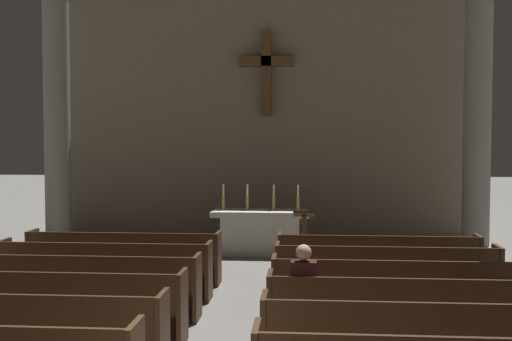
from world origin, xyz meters
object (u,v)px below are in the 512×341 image
at_px(lectern, 304,239).
at_px(pew_left_row_4, 50,305).
at_px(pew_left_row_6, 105,270).
at_px(column_right_third, 478,106).
at_px(candlestick_inner_left, 247,202).
at_px(pew_right_row_6, 386,274).
at_px(pew_left_row_7, 124,257).
at_px(pew_right_row_7, 378,261).
at_px(pew_right_row_5, 396,291).
at_px(pew_left_row_5, 80,285).
at_px(candlestick_inner_right, 274,202).
at_px(lone_worshipper, 303,293).
at_px(pew_right_row_4, 410,313).
at_px(candlestick_outer_right, 298,203).
at_px(altar, 261,231).
at_px(pew_left_row_3, 9,332).
at_px(column_left_third, 57,108).
at_px(candlestick_outer_left, 223,202).

bearing_deg(lectern, pew_left_row_4, -122.73).
distance_m(pew_left_row_6, column_right_third, 8.92).
bearing_deg(candlestick_inner_left, pew_right_row_6, -57.69).
bearing_deg(column_right_third, pew_left_row_7, -154.85).
relative_size(pew_right_row_6, lectern, 3.05).
bearing_deg(pew_right_row_7, pew_right_row_5, -90.00).
bearing_deg(pew_left_row_5, lectern, 50.65).
relative_size(pew_right_row_5, pew_right_row_7, 1.00).
relative_size(pew_left_row_6, candlestick_inner_right, 6.03).
bearing_deg(lone_worshipper, pew_right_row_4, -1.68).
xyz_separation_m(pew_right_row_4, pew_right_row_5, (0.00, 1.10, 0.00)).
relative_size(pew_left_row_6, candlestick_outer_right, 6.03).
height_order(pew_right_row_4, altar, altar).
relative_size(pew_right_row_5, altar, 1.60).
bearing_deg(pew_right_row_4, pew_left_row_3, -166.46).
distance_m(candlestick_inner_left, candlestick_inner_right, 0.60).
height_order(pew_left_row_4, column_left_third, column_left_third).
distance_m(pew_left_row_7, candlestick_inner_right, 4.02).
bearing_deg(pew_left_row_4, altar, 70.03).
height_order(pew_left_row_3, candlestick_outer_right, candlestick_outer_right).
distance_m(pew_left_row_6, pew_left_row_7, 1.10).
relative_size(candlestick_inner_left, candlestick_inner_right, 1.00).
bearing_deg(pew_left_row_6, pew_left_row_7, 90.00).
bearing_deg(pew_left_row_7, column_left_third, 127.61).
bearing_deg(candlestick_outer_right, pew_right_row_4, -77.14).
relative_size(pew_left_row_4, pew_right_row_4, 1.00).
relative_size(pew_left_row_3, pew_right_row_7, 1.00).
relative_size(candlestick_outer_left, candlestick_outer_right, 1.00).
xyz_separation_m(column_left_third, candlestick_outer_left, (4.03, -0.37, -2.17)).
distance_m(pew_left_row_3, altar, 7.74).
bearing_deg(pew_left_row_6, candlestick_outer_right, 52.52).
xyz_separation_m(candlestick_outer_right, lone_worshipper, (0.13, -6.25, -0.50)).
bearing_deg(pew_right_row_4, altar, 109.97).
height_order(pew_right_row_5, candlestick_inner_left, candlestick_inner_left).
height_order(pew_right_row_5, pew_right_row_6, same).
height_order(pew_left_row_3, candlestick_inner_left, candlestick_inner_left).
bearing_deg(pew_left_row_7, pew_left_row_5, -90.00).
relative_size(pew_left_row_3, candlestick_inner_left, 6.03).
xyz_separation_m(pew_left_row_3, pew_left_row_5, (0.00, 2.20, 0.00)).
distance_m(pew_right_row_7, candlestick_outer_left, 4.39).
relative_size(pew_left_row_5, lectern, 3.05).
xyz_separation_m(pew_left_row_3, pew_left_row_7, (0.00, 4.41, 0.00)).
distance_m(pew_left_row_7, candlestick_outer_left, 3.39).
bearing_deg(pew_left_row_7, pew_right_row_7, 0.00).
bearing_deg(lone_worshipper, pew_left_row_4, -179.32).
bearing_deg(pew_left_row_3, candlestick_inner_right, 70.72).
height_order(pew_right_row_5, altar, altar).
bearing_deg(pew_left_row_5, candlestick_outer_left, 74.53).
bearing_deg(pew_right_row_6, column_right_third, 59.87).
bearing_deg(candlestick_outer_right, pew_left_row_7, -136.38).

